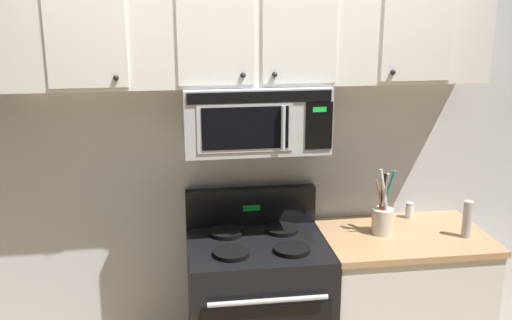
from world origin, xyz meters
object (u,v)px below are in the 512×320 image
at_px(stove_range, 258,313).
at_px(pepper_mill, 467,219).
at_px(utensil_crock_cream, 383,216).
at_px(over_range_microwave, 255,117).
at_px(salt_shaker, 409,210).

distance_m(stove_range, pepper_mill, 1.28).
height_order(utensil_crock_cream, pepper_mill, utensil_crock_cream).
height_order(over_range_microwave, salt_shaker, over_range_microwave).
bearing_deg(salt_shaker, pepper_mill, -58.41).
bearing_deg(over_range_microwave, pepper_mill, -10.09).
relative_size(stove_range, utensil_crock_cream, 2.94).
relative_size(utensil_crock_cream, salt_shaker, 3.95).
bearing_deg(over_range_microwave, salt_shaker, 7.05).
bearing_deg(pepper_mill, utensil_crock_cream, 165.22).
relative_size(utensil_crock_cream, pepper_mill, 1.81).
bearing_deg(utensil_crock_cream, pepper_mill, -14.78).
distance_m(salt_shaker, pepper_mill, 0.39).
relative_size(stove_range, pepper_mill, 5.31).
height_order(utensil_crock_cream, salt_shaker, utensil_crock_cream).
height_order(stove_range, salt_shaker, stove_range).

